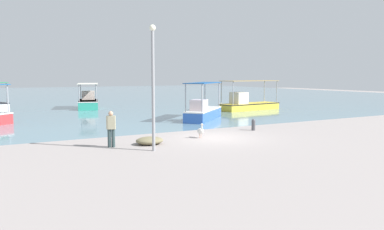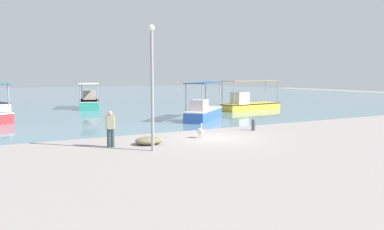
% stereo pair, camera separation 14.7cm
% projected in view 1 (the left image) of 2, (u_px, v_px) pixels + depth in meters
% --- Properties ---
extents(ground, '(120.00, 120.00, 0.00)m').
position_uv_depth(ground, '(216.00, 138.00, 20.01)').
color(ground, gray).
extents(harbor_water, '(110.00, 90.00, 0.00)m').
position_uv_depth(harbor_water, '(62.00, 95.00, 61.99)').
color(harbor_water, slate).
rests_on(harbor_water, ground).
extents(fishing_boat_center, '(6.45, 2.71, 2.82)m').
position_uv_depth(fishing_boat_center, '(248.00, 103.00, 35.99)').
color(fishing_boat_center, gold).
rests_on(fishing_boat_center, harbor_water).
extents(fishing_boat_near_right, '(2.94, 5.07, 2.51)m').
position_uv_depth(fishing_boat_near_right, '(88.00, 102.00, 37.68)').
color(fishing_boat_near_right, teal).
rests_on(fishing_boat_near_right, harbor_water).
extents(fishing_boat_far_right, '(5.05, 4.98, 2.79)m').
position_uv_depth(fishing_boat_far_right, '(203.00, 111.00, 28.08)').
color(fishing_boat_far_right, '#305CB8').
rests_on(fishing_boat_far_right, harbor_water).
extents(pelican, '(0.31, 0.80, 0.80)m').
position_uv_depth(pelican, '(201.00, 131.00, 19.92)').
color(pelican, '#E0997A').
rests_on(pelican, ground).
extents(lamp_post, '(0.28, 0.28, 5.49)m').
position_uv_depth(lamp_post, '(153.00, 81.00, 16.25)').
color(lamp_post, gray).
rests_on(lamp_post, ground).
extents(mooring_bollard, '(0.24, 0.24, 0.70)m').
position_uv_depth(mooring_bollard, '(253.00, 124.00, 22.67)').
color(mooring_bollard, '#47474C').
rests_on(mooring_bollard, ground).
extents(fisherman_standing, '(0.46, 0.37, 1.69)m').
position_uv_depth(fisherman_standing, '(111.00, 128.00, 17.30)').
color(fisherman_standing, '#2C3E40').
rests_on(fisherman_standing, ground).
extents(net_pile, '(1.35, 1.15, 0.37)m').
position_uv_depth(net_pile, '(150.00, 141.00, 18.08)').
color(net_pile, '#756C4D').
rests_on(net_pile, ground).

